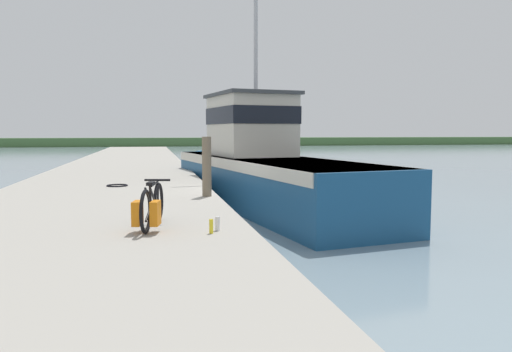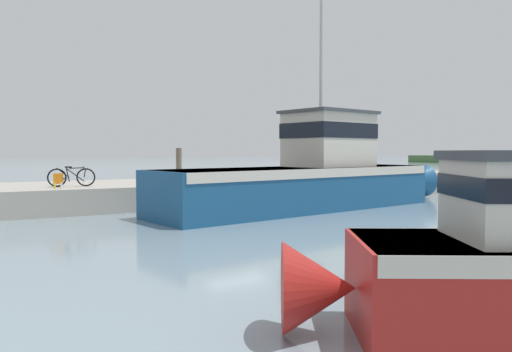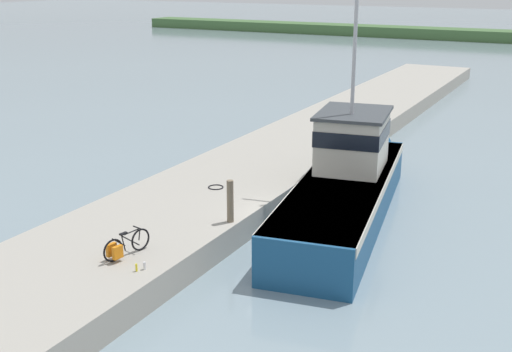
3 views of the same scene
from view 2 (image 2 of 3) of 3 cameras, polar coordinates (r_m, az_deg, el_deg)
name	(u,v)px [view 2 (image 2 of 3)]	position (r m, az deg, el deg)	size (l,w,h in m)	color
ground_plane	(230,212)	(18.69, -2.98, -4.09)	(320.00, 320.00, 0.00)	gray
dock_pier	(188,191)	(22.48, -7.78, -1.75)	(5.67, 80.00, 0.93)	#A39E93
fishing_boat_main	(314,175)	(19.75, 6.69, 0.17)	(5.02, 14.66, 10.44)	navy
bicycle_touring	(67,177)	(19.88, -20.77, -0.15)	(0.63, 1.68, 0.76)	black
mooring_post	(179,167)	(19.55, -8.80, 1.05)	(0.23, 0.23, 1.45)	#756651
hose_coil	(220,180)	(22.78, -4.19, -0.45)	(0.60, 0.60, 0.04)	black
water_bottle_by_bike	(61,186)	(18.82, -21.36, -1.04)	(0.08, 0.08, 0.22)	silver
water_bottle_on_curb	(55,186)	(18.91, -22.02, -1.03)	(0.06, 0.06, 0.22)	yellow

